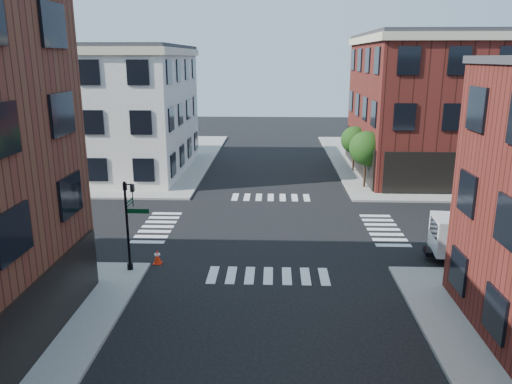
% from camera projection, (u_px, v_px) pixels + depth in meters
% --- Properties ---
extents(ground, '(120.00, 120.00, 0.00)m').
position_uv_depth(ground, '(270.00, 228.00, 30.90)').
color(ground, black).
rests_on(ground, ground).
extents(sidewalk_ne, '(30.00, 30.00, 0.15)m').
position_uv_depth(sidewalk_ne, '(480.00, 161.00, 50.38)').
color(sidewalk_ne, gray).
rests_on(sidewalk_ne, ground).
extents(sidewalk_nw, '(30.00, 30.00, 0.15)m').
position_uv_depth(sidewalk_nw, '(70.00, 158.00, 51.90)').
color(sidewalk_nw, gray).
rests_on(sidewalk_nw, ground).
extents(building_ne, '(25.00, 16.00, 12.00)m').
position_uv_depth(building_ne, '(504.00, 107.00, 44.03)').
color(building_ne, '#4B1812').
rests_on(building_ne, ground).
extents(building_nw, '(22.00, 16.00, 11.00)m').
position_uv_depth(building_nw, '(65.00, 111.00, 45.59)').
color(building_nw, beige).
rests_on(building_nw, ground).
extents(tree_near, '(2.69, 2.69, 4.49)m').
position_uv_depth(tree_near, '(367.00, 150.00, 39.43)').
color(tree_near, black).
rests_on(tree_near, ground).
extents(tree_far, '(2.43, 2.43, 4.07)m').
position_uv_depth(tree_far, '(355.00, 141.00, 45.29)').
color(tree_far, black).
rests_on(tree_far, ground).
extents(signal_pole, '(1.29, 1.24, 4.60)m').
position_uv_depth(signal_pole, '(129.00, 216.00, 23.96)').
color(signal_pole, black).
rests_on(signal_pole, ground).
extents(box_truck, '(7.62, 2.89, 3.38)m').
position_uv_depth(box_truck, '(512.00, 231.00, 25.14)').
color(box_truck, white).
rests_on(box_truck, ground).
extents(traffic_cone, '(0.43, 0.43, 0.76)m').
position_uv_depth(traffic_cone, '(157.00, 257.00, 25.52)').
color(traffic_cone, '#FC2A0B').
rests_on(traffic_cone, ground).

